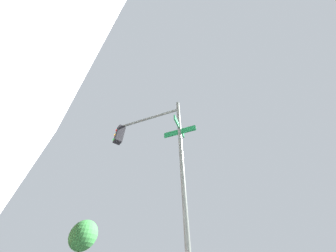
# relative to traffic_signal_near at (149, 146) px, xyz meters

# --- Properties ---
(traffic_signal_near) EXTENTS (2.90, 1.89, 6.20)m
(traffic_signal_near) POSITION_rel_traffic_signal_near_xyz_m (0.00, 0.00, 0.00)
(traffic_signal_near) COLOR #474C47
(traffic_signal_near) RESTS_ON ground_plane
(street_tree) EXTENTS (2.53, 2.53, 5.30)m
(street_tree) POSITION_rel_traffic_signal_near_xyz_m (15.30, -2.55, -0.37)
(street_tree) COLOR #4C331E
(street_tree) RESTS_ON ground_plane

